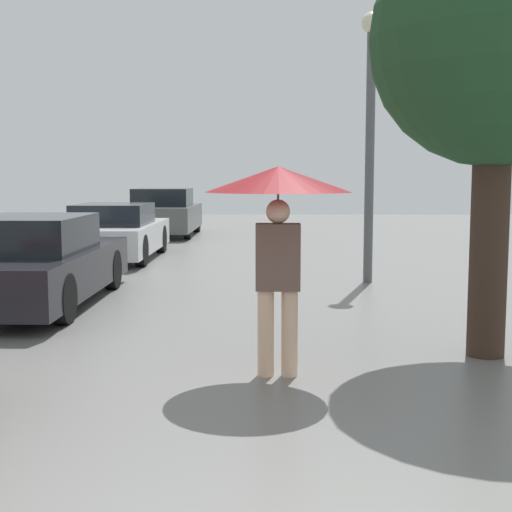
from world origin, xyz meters
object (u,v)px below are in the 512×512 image
at_px(parked_car_third, 116,233).
at_px(street_lamp, 370,117).
at_px(parked_car_farthest, 164,214).
at_px(parked_car_second, 35,263).
at_px(pedestrian, 278,200).
at_px(tree, 496,44).

height_order(parked_car_third, street_lamp, street_lamp).
distance_m(parked_car_third, parked_car_farthest, 5.83).
distance_m(parked_car_second, parked_car_farthest, 11.05).
distance_m(pedestrian, parked_car_third, 9.22).
bearing_deg(street_lamp, pedestrian, -105.67).
bearing_deg(parked_car_second, pedestrian, -46.53).
bearing_deg(pedestrian, parked_car_farthest, 102.06).
distance_m(parked_car_farthest, street_lamp, 10.27).
distance_m(pedestrian, street_lamp, 5.77).
bearing_deg(parked_car_farthest, tree, -69.62).
distance_m(parked_car_farthest, tree, 14.77).
xyz_separation_m(parked_car_second, parked_car_third, (-0.05, 5.22, -0.01)).
xyz_separation_m(pedestrian, parked_car_third, (-3.23, 8.58, -0.97)).
height_order(pedestrian, parked_car_second, pedestrian).
relative_size(parked_car_farthest, tree, 0.98).
bearing_deg(pedestrian, parked_car_second, 133.47).
bearing_deg(street_lamp, parked_car_third, 146.69).
bearing_deg(parked_car_third, parked_car_second, -89.47).
bearing_deg(parked_car_farthest, pedestrian, -77.94).
relative_size(tree, street_lamp, 0.97).
bearing_deg(parked_car_farthest, parked_car_third, -91.46).
xyz_separation_m(tree, street_lamp, (-0.47, 4.72, -0.28)).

